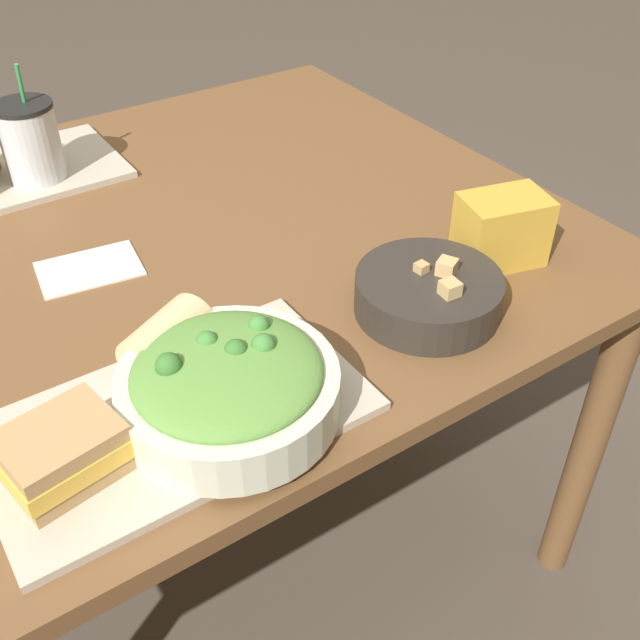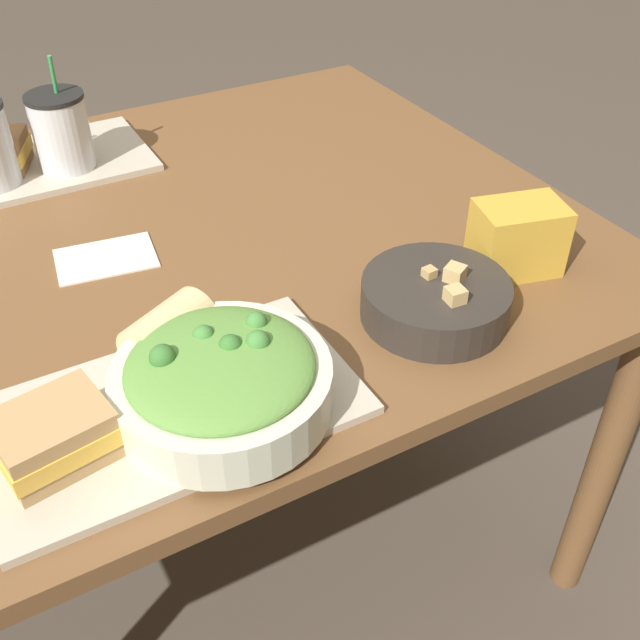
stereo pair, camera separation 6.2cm
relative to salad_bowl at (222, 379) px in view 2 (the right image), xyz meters
name	(u,v)px [view 2 (the right image)]	position (x,y,z in m)	size (l,w,h in m)	color
ground_plane	(175,541)	(-0.01, 0.40, -0.81)	(12.00, 12.00, 0.00)	#4C4238
dining_table	(125,295)	(-0.01, 0.40, -0.14)	(1.49, 1.08, 0.75)	brown
tray_near	(172,409)	(-0.06, 0.03, -0.05)	(0.44, 0.25, 0.01)	#BCB29E
tray_far	(27,167)	(-0.07, 0.76, -0.05)	(0.44, 0.25, 0.01)	#BCB29E
salad_bowl	(222,379)	(0.00, 0.00, 0.00)	(0.26, 0.26, 0.10)	beige
soup_bowl	(435,298)	(0.33, 0.03, -0.02)	(0.20, 0.20, 0.08)	#2D2823
sandwich_near	(54,436)	(-0.19, 0.02, -0.01)	(0.14, 0.12, 0.06)	tan
baguette_near	(171,332)	(-0.02, 0.11, 0.00)	(0.13, 0.12, 0.07)	#DBBC84
drink_cup_red	(62,133)	(0.00, 0.71, 0.02)	(0.10, 0.10, 0.20)	silver
chip_bag	(517,238)	(0.50, 0.07, 0.00)	(0.14, 0.11, 0.11)	gold
napkin_folded	(106,258)	(-0.03, 0.39, -0.05)	(0.16, 0.12, 0.00)	silver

